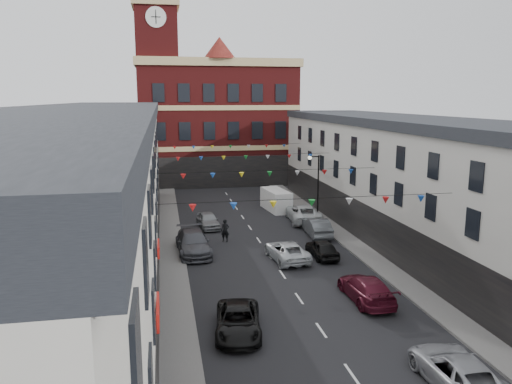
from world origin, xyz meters
TOP-DOWN VIEW (x-y plane):
  - ground at (0.00, 0.00)m, footprint 160.00×160.00m
  - pavement_left at (-6.90, 2.00)m, footprint 1.80×64.00m
  - pavement_right at (6.90, 2.00)m, footprint 1.80×64.00m
  - terrace_left at (-11.78, 1.00)m, footprint 8.40×56.00m
  - terrace_right at (11.78, 1.00)m, footprint 8.40×56.00m
  - civic_building at (0.00, 37.95)m, footprint 20.60×13.30m
  - clock_tower at (-7.50, 35.00)m, footprint 5.60×5.60m
  - distant_hill at (-4.00, 62.00)m, footprint 40.00×14.00m
  - street_lamp at (6.55, 14.00)m, footprint 1.10×0.36m
  - car_left_c at (-4.05, -7.56)m, footprint 2.75×4.86m
  - car_left_d at (-5.35, 5.50)m, footprint 2.55×5.71m
  - car_left_e at (-3.60, 12.65)m, footprint 2.04×4.17m
  - car_right_b at (3.69, -13.71)m, footprint 2.41×5.09m
  - car_right_c at (3.60, -4.95)m, footprint 2.01×4.91m
  - car_right_d at (3.60, 2.88)m, footprint 1.66×3.88m
  - car_right_e at (4.97, 8.34)m, footprint 1.85×4.62m
  - car_right_f at (5.22, 13.26)m, footprint 3.22×6.02m
  - moving_car at (0.99, 2.81)m, footprint 2.64×4.98m
  - white_van at (3.80, 18.32)m, footprint 2.37×4.89m
  - pedestrian at (-2.67, 8.15)m, footprint 0.75×0.61m

SIDE VIEW (x-z plane):
  - ground at x=0.00m, z-range 0.00..0.00m
  - pavement_left at x=-6.90m, z-range 0.00..0.15m
  - pavement_right at x=6.90m, z-range 0.00..0.15m
  - car_left_c at x=-4.05m, z-range 0.00..1.28m
  - car_right_d at x=3.60m, z-range 0.00..1.31m
  - moving_car at x=0.99m, z-range 0.00..1.33m
  - car_left_e at x=-3.60m, z-range 0.00..1.37m
  - car_right_b at x=3.69m, z-range 0.00..1.40m
  - car_right_c at x=3.60m, z-range 0.00..1.42m
  - car_right_e at x=4.97m, z-range 0.00..1.49m
  - car_right_f at x=5.22m, z-range 0.00..1.61m
  - car_left_d at x=-5.35m, z-range 0.00..1.63m
  - pedestrian at x=-2.67m, z-range 0.00..1.78m
  - white_van at x=3.80m, z-range 0.00..2.08m
  - street_lamp at x=6.55m, z-range 0.90..6.90m
  - terrace_right at x=11.78m, z-range 0.00..9.70m
  - distant_hill at x=-4.00m, z-range 0.00..10.00m
  - terrace_left at x=-11.78m, z-range 0.00..10.70m
  - civic_building at x=0.00m, z-range -1.11..17.39m
  - clock_tower at x=-7.50m, z-range -0.07..29.93m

